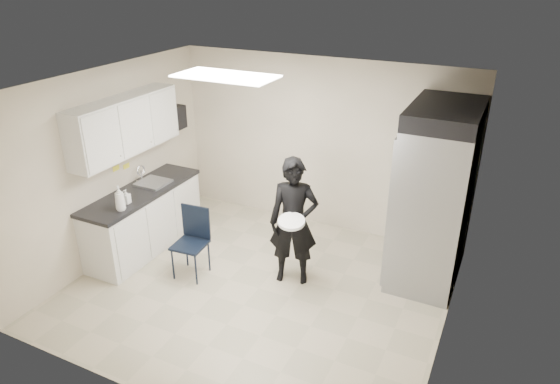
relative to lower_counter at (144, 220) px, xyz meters
The scene contains 21 objects.
floor 2.01m from the lower_counter, ahead, with size 4.50×4.50×0.00m, color tan.
ceiling 2.92m from the lower_counter, ahead, with size 4.50×4.50×0.00m, color silver.
back_wall 2.79m from the lower_counter, 42.71° to the left, with size 4.50×4.50×0.00m, color beige.
left_wall 0.94m from the lower_counter, 146.31° to the right, with size 4.00×4.00×0.00m, color beige.
right_wall 4.29m from the lower_counter, ahead, with size 4.00×4.00×0.00m, color beige.
ceiling_panel 2.54m from the lower_counter, ahead, with size 1.20×0.60×0.02m, color white.
lower_counter is the anchor object (origin of this frame).
countertop 0.46m from the lower_counter, 90.00° to the left, with size 0.64×1.95×0.05m, color black.
sink 0.51m from the lower_counter, 85.43° to the left, with size 0.42×0.40×0.14m, color gray.
faucet 0.67m from the lower_counter, 125.75° to the left, with size 0.02×0.02×0.24m, color silver.
upper_cabinets 1.40m from the lower_counter, behind, with size 0.35×1.80×0.75m, color silver.
towel_dispenser 1.67m from the lower_counter, 99.38° to the left, with size 0.22×0.30×0.35m, color black.
notice_sticker_left 0.85m from the lower_counter, 161.21° to the right, with size 0.00×0.12×0.07m, color yellow.
notice_sticker_right 0.81m from the lower_counter, 161.21° to the left, with size 0.00×0.12×0.07m, color yellow.
commercial_fridge 3.98m from the lower_counter, 15.88° to the left, with size 0.80×1.35×2.10m, color gray.
fridge_compressor 4.31m from the lower_counter, 15.88° to the left, with size 0.80×1.35×0.20m, color black.
folding_chair 1.06m from the lower_counter, 17.20° to the right, with size 0.40×0.40×0.91m, color black.
man_tuxedo 2.30m from the lower_counter, ahead, with size 0.62×0.41×1.68m, color black.
bucket_lid 2.39m from the lower_counter, ahead, with size 0.33×0.33×0.04m, color silver.
soap_bottle_a 0.89m from the lower_counter, 72.29° to the right, with size 0.13×0.13×0.33m, color white.
soap_bottle_b 0.72m from the lower_counter, 73.71° to the right, with size 0.09×0.09×0.20m, color #A8ABB4.
Camera 1 is at (2.54, -4.62, 3.79)m, focal length 32.00 mm.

